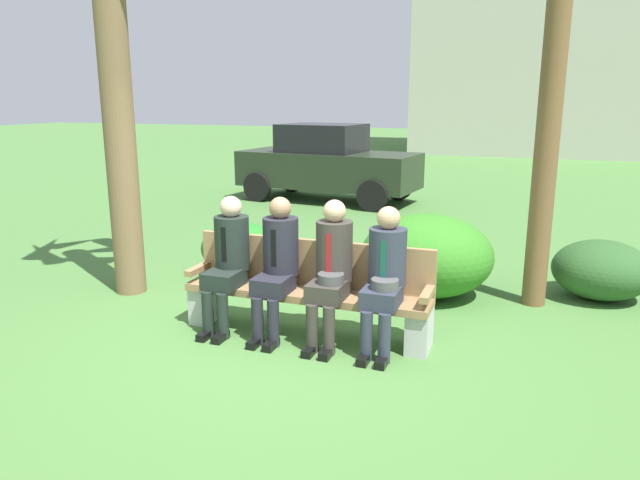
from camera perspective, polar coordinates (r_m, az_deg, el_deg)
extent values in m
plane|color=#467537|center=(5.60, -3.76, -9.94)|extent=(80.00, 80.00, 0.00)
cube|color=#99754C|center=(5.65, -1.38, -5.19)|extent=(2.39, 0.44, 0.07)
cube|color=#99754C|center=(5.74, -0.71, -2.16)|extent=(2.39, 0.06, 0.45)
cube|color=#99754C|center=(6.10, -11.58, -2.70)|extent=(0.08, 0.44, 0.06)
cube|color=#99754C|center=(5.32, 10.36, -5.09)|extent=(0.08, 0.44, 0.06)
cube|color=#B8B8B8|center=(6.18, -10.95, -5.97)|extent=(0.20, 0.37, 0.38)
cube|color=#B8B8B8|center=(5.45, 9.57, -8.62)|extent=(0.20, 0.37, 0.38)
cube|color=#1E2823|center=(5.79, -9.27, -3.71)|extent=(0.32, 0.38, 0.16)
cylinder|color=#1E2823|center=(5.77, -10.78, -7.04)|extent=(0.11, 0.11, 0.45)
cylinder|color=#1E2823|center=(5.69, -9.38, -7.26)|extent=(0.11, 0.11, 0.45)
cube|color=black|center=(5.79, -11.00, -8.99)|extent=(0.09, 0.22, 0.07)
cube|color=black|center=(5.71, -9.60, -9.24)|extent=(0.09, 0.22, 0.07)
cylinder|color=#1E2823|center=(5.86, -8.49, -0.26)|extent=(0.34, 0.34, 0.53)
cube|color=black|center=(5.72, -9.28, -0.44)|extent=(0.05, 0.01, 0.34)
sphere|color=beige|center=(5.79, -8.62, 3.19)|extent=(0.21, 0.21, 0.21)
cube|color=#23232D|center=(5.56, -4.54, -4.29)|extent=(0.32, 0.38, 0.16)
cylinder|color=#23232D|center=(5.53, -6.06, -7.77)|extent=(0.11, 0.11, 0.45)
cylinder|color=#23232D|center=(5.47, -4.54, -8.00)|extent=(0.11, 0.11, 0.45)
cube|color=black|center=(5.55, -6.29, -9.81)|extent=(0.09, 0.22, 0.07)
cube|color=black|center=(5.49, -4.76, -10.06)|extent=(0.09, 0.22, 0.07)
cylinder|color=#23232D|center=(5.64, -3.81, -0.59)|extent=(0.34, 0.34, 0.55)
cube|color=black|center=(5.49, -4.50, -0.79)|extent=(0.05, 0.01, 0.35)
sphere|color=#9E7556|center=(5.56, -3.87, 3.10)|extent=(0.21, 0.21, 0.21)
cube|color=#38332D|center=(5.37, 0.73, -4.90)|extent=(0.32, 0.38, 0.16)
cylinder|color=#38332D|center=(5.33, -0.78, -8.53)|extent=(0.11, 0.11, 0.45)
cylinder|color=#38332D|center=(5.28, 0.86, -8.75)|extent=(0.11, 0.11, 0.45)
cube|color=black|center=(5.36, -1.00, -10.64)|extent=(0.09, 0.22, 0.07)
cube|color=black|center=(5.31, 0.64, -10.88)|extent=(0.09, 0.22, 0.07)
cylinder|color=#38332D|center=(5.45, 1.39, -1.04)|extent=(0.34, 0.34, 0.55)
cube|color=maroon|center=(5.29, 0.83, -1.25)|extent=(0.05, 0.01, 0.35)
sphere|color=tan|center=(5.37, 1.41, 2.80)|extent=(0.21, 0.21, 0.21)
cylinder|color=#474747|center=(5.30, 1.06, -3.73)|extent=(0.24, 0.24, 0.09)
cube|color=#2D3342|center=(5.24, 5.96, -5.47)|extent=(0.32, 0.38, 0.16)
cylinder|color=#2D3342|center=(5.19, 4.49, -9.21)|extent=(0.11, 0.11, 0.45)
cylinder|color=#2D3342|center=(5.15, 6.23, -9.42)|extent=(0.11, 0.11, 0.45)
cube|color=black|center=(5.21, 4.27, -11.38)|extent=(0.09, 0.22, 0.07)
cube|color=black|center=(5.18, 6.01, -11.60)|extent=(0.09, 0.22, 0.07)
cylinder|color=#2D3342|center=(5.32, 6.54, -1.65)|extent=(0.34, 0.34, 0.52)
cube|color=#144C3D|center=(5.16, 6.11, -1.89)|extent=(0.05, 0.01, 0.34)
sphere|color=tan|center=(5.24, 6.64, 2.12)|extent=(0.21, 0.21, 0.21)
cylinder|color=#4C4C4C|center=(5.17, 6.28, -4.26)|extent=(0.24, 0.24, 0.09)
cylinder|color=brown|center=(6.66, 21.54, 13.93)|extent=(0.25, 0.25, 4.76)
cylinder|color=brown|center=(7.03, -19.04, 12.66)|extent=(0.35, 0.35, 4.42)
ellipsoid|color=#2B5626|center=(7.41, 25.55, -2.62)|extent=(1.08, 0.99, 0.67)
ellipsoid|color=#277725|center=(7.74, -7.65, -0.78)|extent=(1.05, 0.96, 0.66)
ellipsoid|color=#327921|center=(6.89, 10.26, -1.46)|extent=(1.51, 1.38, 0.94)
cube|color=#232D1E|center=(13.09, 0.80, 6.84)|extent=(4.06, 2.01, 0.76)
cube|color=black|center=(13.09, 0.21, 9.84)|extent=(1.85, 1.55, 0.60)
cylinder|color=black|center=(13.33, 7.58, 5.21)|extent=(0.65, 0.22, 0.64)
cylinder|color=black|center=(11.89, 5.09, 4.26)|extent=(0.65, 0.22, 0.64)
cylinder|color=black|center=(14.45, -2.74, 5.95)|extent=(0.65, 0.22, 0.64)
cylinder|color=black|center=(13.13, -6.09, 5.12)|extent=(0.65, 0.22, 0.64)
cube|color=#B1AF9E|center=(27.46, 22.67, 19.37)|extent=(11.29, 6.78, 10.96)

